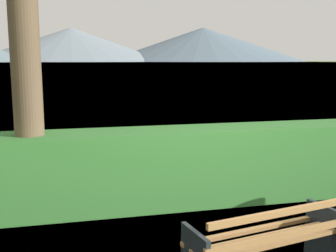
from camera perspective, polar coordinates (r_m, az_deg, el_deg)
The scene contains 4 objects.
water_surface at distance 312.25m, azimuth -13.14°, elevation 8.57°, with size 620.00×620.00×0.00m, color slate.
park_bench at distance 4.53m, azimuth 13.65°, elevation -15.40°, with size 1.81×0.90×0.87m.
hedge_row at distance 6.63m, azimuth 3.91°, elevation -5.53°, with size 6.79×0.84×1.22m, color #387A33.
distant_hills at distance 593.62m, azimuth -19.88°, elevation 10.89°, with size 789.89×417.28×51.29m.
Camera 1 is at (-1.92, -3.71, 2.30)m, focal length 43.53 mm.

